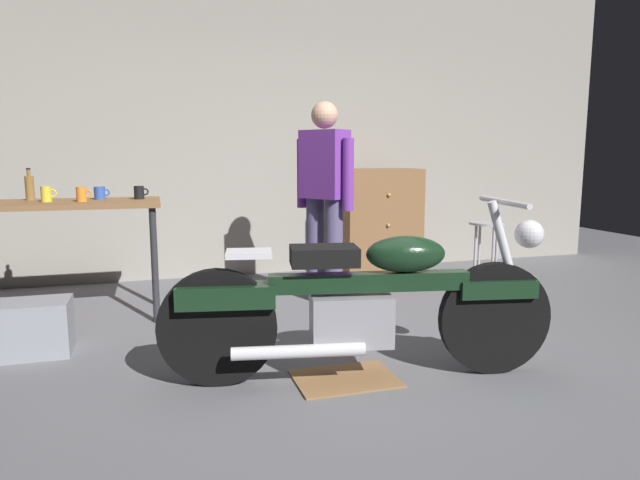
# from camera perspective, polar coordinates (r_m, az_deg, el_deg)

# --- Properties ---
(ground_plane) EXTENTS (12.00, 12.00, 0.00)m
(ground_plane) POSITION_cam_1_polar(r_m,az_deg,el_deg) (3.41, 3.74, -12.56)
(ground_plane) COLOR slate
(back_wall) EXTENTS (8.00, 0.12, 3.10)m
(back_wall) POSITION_cam_1_polar(r_m,az_deg,el_deg) (5.90, -5.84, 11.66)
(back_wall) COLOR gray
(back_wall) RESTS_ON ground_plane
(workbench) EXTENTS (1.30, 0.64, 0.90)m
(workbench) POSITION_cam_1_polar(r_m,az_deg,el_deg) (4.54, -24.21, 2.23)
(workbench) COLOR brown
(workbench) RESTS_ON ground_plane
(motorcycle) EXTENTS (2.17, 0.70, 1.00)m
(motorcycle) POSITION_cam_1_polar(r_m,az_deg,el_deg) (3.08, 4.44, -6.13)
(motorcycle) COLOR black
(motorcycle) RESTS_ON ground_plane
(person_standing) EXTENTS (0.40, 0.48, 1.67)m
(person_standing) POSITION_cam_1_polar(r_m,az_deg,el_deg) (4.66, 0.45, 4.83)
(person_standing) COLOR #554C73
(person_standing) RESTS_ON ground_plane
(shop_stool) EXTENTS (0.32, 0.32, 0.64)m
(shop_stool) POSITION_cam_1_polar(r_m,az_deg,el_deg) (5.25, 16.63, 0.22)
(shop_stool) COLOR #B2B2B7
(shop_stool) RESTS_ON ground_plane
(wooden_dresser) EXTENTS (0.80, 0.47, 1.10)m
(wooden_dresser) POSITION_cam_1_polar(r_m,az_deg,el_deg) (5.77, 6.08, 1.78)
(wooden_dresser) COLOR brown
(wooden_dresser) RESTS_ON ground_plane
(drip_tray) EXTENTS (0.56, 0.40, 0.01)m
(drip_tray) POSITION_cam_1_polar(r_m,az_deg,el_deg) (3.20, 2.59, -13.96)
(drip_tray) COLOR olive
(drip_tray) RESTS_ON ground_plane
(storage_bin) EXTENTS (0.44, 0.32, 0.34)m
(storage_bin) POSITION_cam_1_polar(r_m,az_deg,el_deg) (3.94, -27.22, -7.98)
(storage_bin) COLOR gray
(storage_bin) RESTS_ON ground_plane
(mug_blue_enamel) EXTENTS (0.11, 0.08, 0.10)m
(mug_blue_enamel) POSITION_cam_1_polar(r_m,az_deg,el_deg) (4.61, -21.55, 4.49)
(mug_blue_enamel) COLOR #2D51AD
(mug_blue_enamel) RESTS_ON workbench
(mug_yellow_tall) EXTENTS (0.11, 0.07, 0.11)m
(mug_yellow_tall) POSITION_cam_1_polar(r_m,az_deg,el_deg) (4.51, -26.14, 4.23)
(mug_yellow_tall) COLOR yellow
(mug_yellow_tall) RESTS_ON workbench
(mug_black_matte) EXTENTS (0.11, 0.08, 0.10)m
(mug_black_matte) POSITION_cam_1_polar(r_m,az_deg,el_deg) (4.53, -17.96, 4.64)
(mug_black_matte) COLOR black
(mug_black_matte) RESTS_ON workbench
(mug_orange_travel) EXTENTS (0.11, 0.07, 0.11)m
(mug_orange_travel) POSITION_cam_1_polar(r_m,az_deg,el_deg) (4.43, -23.15, 4.32)
(mug_orange_travel) COLOR orange
(mug_orange_travel) RESTS_ON workbench
(bottle) EXTENTS (0.06, 0.06, 0.24)m
(bottle) POSITION_cam_1_polar(r_m,az_deg,el_deg) (4.73, -27.53, 4.79)
(bottle) COLOR olive
(bottle) RESTS_ON workbench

